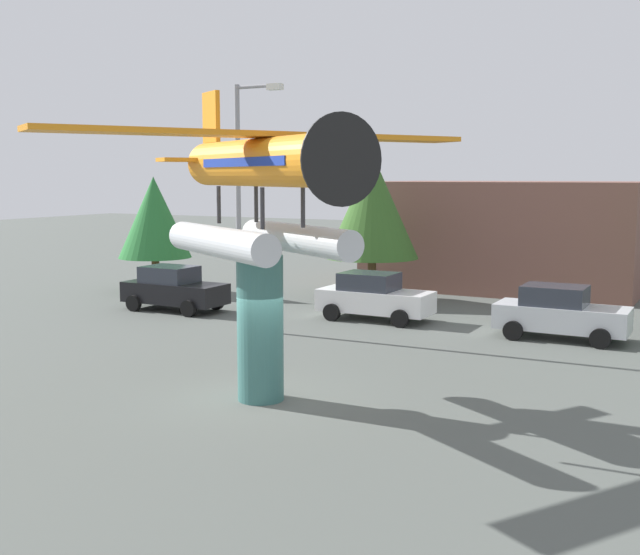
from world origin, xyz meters
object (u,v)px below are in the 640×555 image
(car_near_black, at_px, (174,288))
(storefront_building, at_px, (508,234))
(floatplane_monument, at_px, (261,183))
(streetlight_primary, at_px, (243,191))
(display_pedestal, at_px, (260,328))
(car_far_silver, at_px, (560,313))
(car_mid_white, at_px, (374,297))
(tree_east, at_px, (372,207))
(tree_west, at_px, (154,217))

(car_near_black, height_order, storefront_building, storefront_building)
(floatplane_monument, bearing_deg, streetlight_primary, 158.26)
(display_pedestal, relative_size, car_near_black, 0.83)
(car_near_black, height_order, car_far_silver, same)
(display_pedestal, height_order, car_near_black, display_pedestal)
(car_mid_white, xyz_separation_m, tree_east, (-1.95, 4.11, 3.14))
(car_far_silver, distance_m, storefront_building, 12.53)
(storefront_building, xyz_separation_m, tree_west, (-13.89, -9.34, 0.90))
(car_mid_white, height_order, storefront_building, storefront_building)
(car_mid_white, bearing_deg, tree_east, 115.32)
(car_far_silver, distance_m, tree_east, 10.26)
(streetlight_primary, xyz_separation_m, tree_east, (1.22, 7.98, -0.80))
(car_mid_white, distance_m, tree_west, 12.28)
(car_mid_white, bearing_deg, floatplane_monument, -79.47)
(car_far_silver, relative_size, tree_east, 0.68)
(storefront_building, distance_m, tree_east, 8.26)
(floatplane_monument, distance_m, tree_east, 15.53)
(car_mid_white, bearing_deg, storefront_building, 79.74)
(floatplane_monument, bearing_deg, display_pedestal, -180.00)
(tree_east, bearing_deg, car_far_silver, -26.70)
(car_mid_white, xyz_separation_m, streetlight_primary, (-3.17, -3.87, 3.93))
(display_pedestal, bearing_deg, floatplane_monument, -31.71)
(display_pedestal, distance_m, car_near_black, 13.29)
(storefront_building, bearing_deg, car_near_black, -127.21)
(display_pedestal, relative_size, car_far_silver, 0.83)
(car_far_silver, height_order, streetlight_primary, streetlight_primary)
(car_near_black, distance_m, car_far_silver, 14.73)
(streetlight_primary, relative_size, tree_east, 1.34)
(floatplane_monument, bearing_deg, storefront_building, 121.68)
(car_near_black, distance_m, tree_west, 6.01)
(display_pedestal, bearing_deg, car_far_silver, 65.15)
(car_far_silver, height_order, storefront_building, storefront_building)
(car_near_black, bearing_deg, car_far_silver, 6.06)
(floatplane_monument, relative_size, storefront_building, 0.77)
(floatplane_monument, relative_size, car_far_silver, 2.24)
(tree_west, bearing_deg, display_pedestal, -42.59)
(car_near_black, height_order, car_mid_white, same)
(display_pedestal, bearing_deg, streetlight_primary, 126.23)
(streetlight_primary, bearing_deg, tree_east, 81.31)
(tree_west, height_order, tree_east, tree_east)
(car_far_silver, bearing_deg, display_pedestal, -114.85)
(car_near_black, relative_size, streetlight_primary, 0.50)
(display_pedestal, relative_size, streetlight_primary, 0.42)
(tree_east, bearing_deg, tree_west, -167.21)
(floatplane_monument, height_order, car_far_silver, floatplane_monument)
(floatplane_monument, distance_m, tree_west, 18.91)
(car_mid_white, height_order, tree_east, tree_east)
(car_mid_white, height_order, tree_west, tree_west)
(floatplane_monument, bearing_deg, car_mid_white, 132.24)
(car_far_silver, bearing_deg, floatplane_monument, -114.21)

